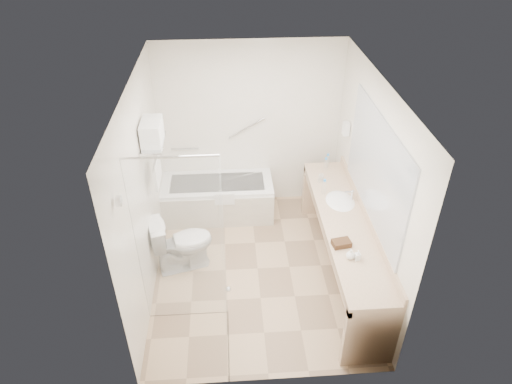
{
  "coord_description": "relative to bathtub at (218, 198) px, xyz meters",
  "views": [
    {
      "loc": [
        -0.32,
        -4.33,
        4.15
      ],
      "look_at": [
        0.0,
        0.3,
        1.0
      ],
      "focal_mm": 32.0,
      "sensor_mm": 36.0,
      "label": 1
    }
  ],
  "objects": [
    {
      "name": "water_bottle_mid",
      "position": [
        1.51,
        -0.24,
        0.66
      ],
      "size": [
        0.06,
        0.06,
        0.19
      ],
      "rotation": [
        0.0,
        0.0,
        -0.41
      ],
      "color": "silver",
      "rests_on": "vanity_counter"
    },
    {
      "name": "bathtub",
      "position": [
        0.0,
        0.0,
        0.0
      ],
      "size": [
        1.6,
        0.73,
        0.59
      ],
      "color": "white",
      "rests_on": "floor"
    },
    {
      "name": "wall_right",
      "position": [
        1.8,
        -1.24,
        0.97
      ],
      "size": [
        0.1,
        3.2,
        2.5
      ],
      "primitive_type": "cube",
      "color": "silver",
      "rests_on": "ground"
    },
    {
      "name": "wall_front",
      "position": [
        0.5,
        -2.84,
        0.97
      ],
      "size": [
        2.6,
        0.1,
        2.5
      ],
      "primitive_type": "cube",
      "color": "silver",
      "rests_on": "ground"
    },
    {
      "name": "ceiling",
      "position": [
        0.5,
        -1.24,
        2.22
      ],
      "size": [
        2.6,
        3.2,
        0.1
      ],
      "primitive_type": "cube",
      "color": "silver",
      "rests_on": "wall_back"
    },
    {
      "name": "drinking_glass_far",
      "position": [
        1.41,
        -0.47,
        0.61
      ],
      "size": [
        0.07,
        0.07,
        0.08
      ],
      "primitive_type": "cylinder",
      "rotation": [
        0.0,
        0.0,
        -0.07
      ],
      "color": "silver",
      "rests_on": "vanity_counter"
    },
    {
      "name": "sink",
      "position": [
        1.55,
        -0.99,
        0.54
      ],
      "size": [
        0.4,
        0.52,
        0.14
      ],
      "primitive_type": "ellipsoid",
      "color": "white",
      "rests_on": "vanity_counter"
    },
    {
      "name": "faucet",
      "position": [
        1.7,
        -0.99,
        0.65
      ],
      "size": [
        0.03,
        0.03,
        0.14
      ],
      "primitive_type": "cylinder",
      "color": "silver",
      "rests_on": "vanity_counter"
    },
    {
      "name": "shower_enclosure",
      "position": [
        -0.13,
        -2.16,
        0.79
      ],
      "size": [
        0.96,
        0.91,
        2.11
      ],
      "color": "silver",
      "rests_on": "floor"
    },
    {
      "name": "vanity_counter",
      "position": [
        1.52,
        -1.39,
        0.36
      ],
      "size": [
        0.55,
        2.7,
        0.95
      ],
      "color": "tan",
      "rests_on": "floor"
    },
    {
      "name": "hairdryer_unit",
      "position": [
        1.75,
        -0.19,
        1.17
      ],
      "size": [
        0.08,
        0.1,
        0.18
      ],
      "primitive_type": "cube",
      "color": "white",
      "rests_on": "wall_right"
    },
    {
      "name": "wall_back",
      "position": [
        0.5,
        0.36,
        0.97
      ],
      "size": [
        2.6,
        0.1,
        2.5
      ],
      "primitive_type": "cube",
      "color": "silver",
      "rests_on": "ground"
    },
    {
      "name": "soap_bottle_a",
      "position": [
        1.5,
        -2.06,
        0.6
      ],
      "size": [
        0.07,
        0.13,
        0.06
      ],
      "primitive_type": "imported",
      "rotation": [
        0.0,
        0.0,
        0.08
      ],
      "color": "white",
      "rests_on": "vanity_counter"
    },
    {
      "name": "amenity_basket",
      "position": [
        1.38,
        -1.83,
        0.61
      ],
      "size": [
        0.22,
        0.16,
        0.07
      ],
      "primitive_type": "cube",
      "rotation": [
        0.0,
        0.0,
        0.18
      ],
      "color": "#422917",
      "rests_on": "vanity_counter"
    },
    {
      "name": "towel_shelf",
      "position": [
        -0.67,
        -0.89,
        1.48
      ],
      "size": [
        0.24,
        0.55,
        0.81
      ],
      "color": "silver",
      "rests_on": "wall_left"
    },
    {
      "name": "wall_left",
      "position": [
        -0.8,
        -1.24,
        0.97
      ],
      "size": [
        0.1,
        3.2,
        2.5
      ],
      "primitive_type": "cube",
      "color": "silver",
      "rests_on": "ground"
    },
    {
      "name": "toilet",
      "position": [
        -0.45,
        -1.11,
        0.11
      ],
      "size": [
        0.87,
        0.63,
        0.76
      ],
      "primitive_type": "imported",
      "rotation": [
        0.0,
        0.0,
        1.84
      ],
      "color": "white",
      "rests_on": "floor"
    },
    {
      "name": "water_bottle_left",
      "position": [
        1.56,
        -0.14,
        0.66
      ],
      "size": [
        0.06,
        0.06,
        0.19
      ],
      "rotation": [
        0.0,
        0.0,
        -0.42
      ],
      "color": "silver",
      "rests_on": "vanity_counter"
    },
    {
      "name": "drinking_glass_near",
      "position": [
        1.39,
        -0.53,
        0.62
      ],
      "size": [
        0.09,
        0.09,
        0.1
      ],
      "primitive_type": "cylinder",
      "rotation": [
        0.0,
        0.0,
        -0.24
      ],
      "color": "silver",
      "rests_on": "vanity_counter"
    },
    {
      "name": "floor",
      "position": [
        0.5,
        -1.24,
        -0.28
      ],
      "size": [
        3.2,
        3.2,
        0.0
      ],
      "primitive_type": "plane",
      "color": "tan",
      "rests_on": "ground"
    },
    {
      "name": "soap_bottle_b",
      "position": [
        1.42,
        -2.04,
        0.62
      ],
      "size": [
        0.13,
        0.14,
        0.09
      ],
      "primitive_type": "imported",
      "rotation": [
        0.0,
        0.0,
        0.31
      ],
      "color": "white",
      "rests_on": "vanity_counter"
    },
    {
      "name": "mirror",
      "position": [
        1.79,
        -1.39,
        1.27
      ],
      "size": [
        0.02,
        2.0,
        1.2
      ],
      "primitive_type": "cube",
      "color": "#ACB1B8",
      "rests_on": "wall_right"
    },
    {
      "name": "grab_bar_long",
      "position": [
        0.45,
        0.32,
        0.97
      ],
      "size": [
        0.53,
        0.03,
        0.33
      ],
      "primitive_type": "cylinder",
      "rotation": [
        0.0,
        1.05,
        0.0
      ],
      "color": "silver",
      "rests_on": "wall_back"
    },
    {
      "name": "water_bottle_right",
      "position": [
        1.38,
        -0.81,
        0.67
      ],
      "size": [
        0.06,
        0.06,
        0.21
      ],
      "rotation": [
        0.0,
        0.0,
        0.2
      ],
      "color": "silver",
      "rests_on": "vanity_counter"
    },
    {
      "name": "grab_bar_short",
      "position": [
        -0.45,
        0.32,
        0.67
      ],
      "size": [
        0.4,
        0.03,
        0.03
      ],
      "primitive_type": "cylinder",
      "rotation": [
        0.0,
        1.57,
        0.0
      ],
      "color": "silver",
      "rests_on": "wall_back"
    }
  ]
}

